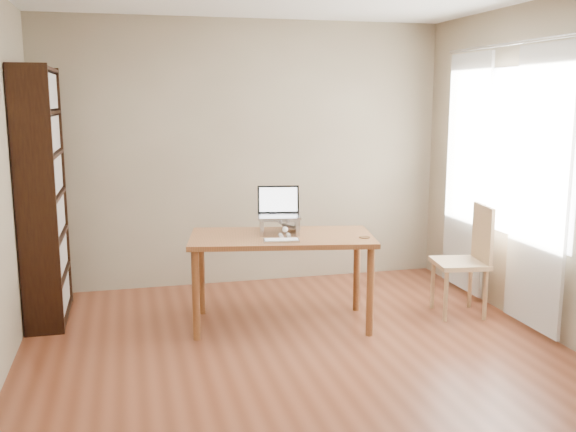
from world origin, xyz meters
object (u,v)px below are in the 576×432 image
at_px(desk, 282,246).
at_px(keyboard, 281,240).
at_px(bookshelf, 43,196).
at_px(chair, 468,256).
at_px(laptop, 277,209).
at_px(cat, 281,225).

distance_m(desk, keyboard, 0.25).
xyz_separation_m(bookshelf, keyboard, (1.82, -0.86, -0.29)).
xyz_separation_m(keyboard, chair, (1.67, 0.09, -0.24)).
bearing_deg(laptop, desk, -79.50).
distance_m(desk, chair, 1.62).
bearing_deg(laptop, bookshelf, 175.68).
height_order(desk, keyboard, keyboard).
bearing_deg(desk, laptop, 100.50).
relative_size(laptop, chair, 0.40).
relative_size(bookshelf, laptop, 5.47).
xyz_separation_m(bookshelf, cat, (1.90, -0.53, -0.23)).
distance_m(desk, cat, 0.19).
xyz_separation_m(desk, laptop, (0.00, 0.14, 0.29)).
bearing_deg(cat, chair, -0.94).
xyz_separation_m(desk, keyboard, (-0.05, -0.22, 0.10)).
bearing_deg(laptop, chair, 0.92).
height_order(laptop, keyboard, laptop).
bearing_deg(chair, bookshelf, 176.30).
distance_m(laptop, cat, 0.13).
distance_m(keyboard, cat, 0.35).
xyz_separation_m(bookshelf, laptop, (1.87, -0.49, -0.11)).
distance_m(bookshelf, laptop, 1.94).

